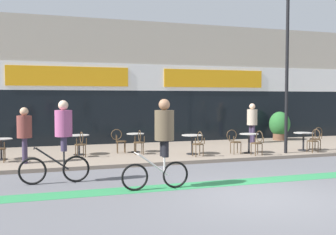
{
  "coord_description": "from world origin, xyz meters",
  "views": [
    {
      "loc": [
        -4.62,
        -7.5,
        2.2
      ],
      "look_at": [
        -0.04,
        6.62,
        1.44
      ],
      "focal_mm": 42.0,
      "sensor_mm": 36.0,
      "label": 1
    }
  ],
  "objects": [
    {
      "name": "cafe_chair_2_near",
      "position": [
        -1.22,
        6.37,
        0.64
      ],
      "size": [
        0.42,
        0.59,
        0.9
      ],
      "rotation": [
        0.0,
        0.0,
        1.51
      ],
      "color": "#4C3823",
      "rests_on": "sidewalk_slab"
    },
    {
      "name": "cafe_chair_1_near",
      "position": [
        -3.31,
        6.34,
        0.64
      ],
      "size": [
        0.46,
        0.6,
        0.9
      ],
      "rotation": [
        0.0,
        0.0,
        1.72
      ],
      "color": "#4C3823",
      "rests_on": "sidewalk_slab"
    },
    {
      "name": "bistro_table_4",
      "position": [
        2.77,
        5.46,
        0.64
      ],
      "size": [
        0.7,
        0.7,
        0.73
      ],
      "color": "black",
      "rests_on": "sidewalk_slab"
    },
    {
      "name": "cafe_chair_4_near",
      "position": [
        2.77,
        4.83,
        0.64
      ],
      "size": [
        0.42,
        0.58,
        0.9
      ],
      "rotation": [
        0.0,
        0.0,
        1.62
      ],
      "color": "#4C3823",
      "rests_on": "sidewalk_slab"
    },
    {
      "name": "cafe_chair_3_near",
      "position": [
        0.65,
        5.22,
        0.64
      ],
      "size": [
        0.42,
        0.58,
        0.9
      ],
      "rotation": [
        0.0,
        0.0,
        1.61
      ],
      "color": "#4C3823",
      "rests_on": "sidewalk_slab"
    },
    {
      "name": "bistro_table_5",
      "position": [
        5.17,
        5.44,
        0.63
      ],
      "size": [
        0.76,
        0.76,
        0.71
      ],
      "color": "black",
      "rests_on": "sidewalk_slab"
    },
    {
      "name": "pedestrian_near_end",
      "position": [
        4.58,
        8.38,
        1.2
      ],
      "size": [
        0.53,
        0.53,
        1.81
      ],
      "rotation": [
        0.0,
        0.0,
        3.3
      ],
      "color": "#382D47",
      "rests_on": "sidewalk_slab"
    },
    {
      "name": "bistro_table_1",
      "position": [
        -3.32,
        6.97,
        0.64
      ],
      "size": [
        0.74,
        0.74,
        0.73
      ],
      "color": "black",
      "rests_on": "sidewalk_slab"
    },
    {
      "name": "storefront_facade",
      "position": [
        0.0,
        11.96,
        2.83
      ],
      "size": [
        40.0,
        4.06,
        5.69
      ],
      "color": "#B2A899",
      "rests_on": "ground"
    },
    {
      "name": "ground_plane",
      "position": [
        0.0,
        0.0,
        0.0
      ],
      "size": [
        120.0,
        120.0,
        0.0
      ],
      "primitive_type": "plane",
      "color": "#5B5B60"
    },
    {
      "name": "cyclist_1",
      "position": [
        -1.85,
        1.44,
        1.3
      ],
      "size": [
        1.66,
        0.48,
        2.17
      ],
      "rotation": [
        0.0,
        0.0,
        3.13
      ],
      "color": "black",
      "rests_on": "ground"
    },
    {
      "name": "lamp_post",
      "position": [
        4.1,
        5.06,
        3.61
      ],
      "size": [
        0.26,
        0.26,
        6.15
      ],
      "color": "black",
      "rests_on": "sidewalk_slab"
    },
    {
      "name": "bike_lane_stripe",
      "position": [
        0.0,
        1.55,
        0.0
      ],
      "size": [
        36.0,
        0.7,
        0.01
      ],
      "primitive_type": "cube",
      "color": "#2D844C",
      "rests_on": "ground"
    },
    {
      "name": "cafe_chair_5_side",
      "position": [
        5.8,
        5.45,
        0.64
      ],
      "size": [
        0.6,
        0.45,
        0.9
      ],
      "rotation": [
        0.0,
        0.0,
        3.27
      ],
      "color": "#4C3823",
      "rests_on": "sidewalk_slab"
    },
    {
      "name": "cafe_chair_4_side",
      "position": [
        2.14,
        5.46,
        0.64
      ],
      "size": [
        0.58,
        0.41,
        0.9
      ],
      "rotation": [
        0.0,
        0.0,
        -0.02
      ],
      "color": "#4C3823",
      "rests_on": "sidewalk_slab"
    },
    {
      "name": "cyclist_0",
      "position": [
        -4.13,
        2.86,
        1.23
      ],
      "size": [
        1.77,
        0.48,
        2.13
      ],
      "rotation": [
        0.0,
        0.0,
        3.13
      ],
      "color": "black",
      "rests_on": "ground"
    },
    {
      "name": "cafe_chair_2_side",
      "position": [
        -1.84,
        7.0,
        0.64
      ],
      "size": [
        0.59,
        0.44,
        0.9
      ],
      "rotation": [
        0.0,
        0.0,
        -0.1
      ],
      "color": "#4C3823",
      "rests_on": "sidewalk_slab"
    },
    {
      "name": "sidewalk_slab",
      "position": [
        0.0,
        7.25,
        0.06
      ],
      "size": [
        40.0,
        5.5,
        0.12
      ],
      "primitive_type": "cube",
      "color": "gray",
      "rests_on": "ground"
    },
    {
      "name": "pedestrian_far_end",
      "position": [
        -5.12,
        5.67,
        1.17
      ],
      "size": [
        0.46,
        0.46,
        1.77
      ],
      "rotation": [
        0.0,
        0.0,
        -0.0
      ],
      "color": "#382D47",
      "rests_on": "sidewalk_slab"
    },
    {
      "name": "planter_pot",
      "position": [
        6.5,
        9.06,
        0.85
      ],
      "size": [
        1.01,
        1.01,
        1.39
      ],
      "color": "brown",
      "rests_on": "sidewalk_slab"
    },
    {
      "name": "cafe_chair_5_near",
      "position": [
        5.18,
        4.82,
        0.64
      ],
      "size": [
        0.44,
        0.59,
        0.9
      ],
      "rotation": [
        0.0,
        0.0,
        1.67
      ],
      "color": "#4C3823",
      "rests_on": "sidewalk_slab"
    },
    {
      "name": "bistro_table_2",
      "position": [
        -1.22,
        6.99,
        0.63
      ],
      "size": [
        0.67,
        0.67,
        0.72
      ],
      "color": "black",
      "rests_on": "sidewalk_slab"
    },
    {
      "name": "bistro_table_0",
      "position": [
        -5.9,
        6.63,
        0.63
      ],
      "size": [
        0.72,
        0.72,
        0.71
      ],
      "color": "black",
      "rests_on": "sidewalk_slab"
    },
    {
      "name": "bistro_table_3",
      "position": [
        0.64,
        5.85,
        0.64
      ],
      "size": [
        0.77,
        0.77,
        0.71
      ],
      "color": "black",
      "rests_on": "sidewalk_slab"
    }
  ]
}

